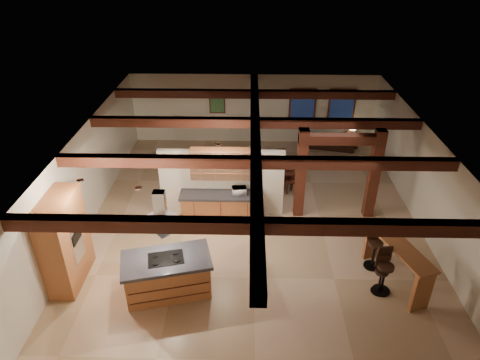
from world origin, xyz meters
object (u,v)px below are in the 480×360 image
object	(u,v)px
dining_table	(266,176)
kitchen_island	(168,275)
sofa	(328,140)
bar_counter	(397,257)

from	to	relation	value
dining_table	kitchen_island	bearing A→B (deg)	-114.35
kitchen_island	sofa	world-z (taller)	kitchen_island
dining_table	bar_counter	bearing A→B (deg)	-55.81
dining_table	sofa	xyz separation A→B (m)	(2.66, 3.19, -0.02)
kitchen_island	dining_table	xyz separation A→B (m)	(2.56, 5.30, -0.19)
sofa	bar_counter	bearing A→B (deg)	106.05
dining_table	bar_counter	size ratio (longest dim) A/B	0.85
bar_counter	kitchen_island	bearing A→B (deg)	-175.02
kitchen_island	dining_table	bearing A→B (deg)	64.21
bar_counter	dining_table	bearing A→B (deg)	122.75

